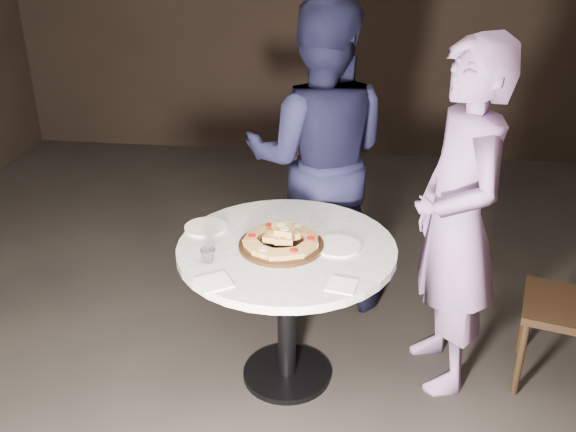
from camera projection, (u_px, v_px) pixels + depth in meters
The scene contains 12 objects.
floor at pixel (275, 382), 3.36m from camera, with size 7.00×7.00×0.00m, color black.
table at pixel (287, 271), 3.13m from camera, with size 1.37×1.37×0.79m.
serving_board at pixel (281, 245), 3.05m from camera, with size 0.41×0.41×0.02m, color black.
focaccia_pile at pixel (282, 238), 3.03m from camera, with size 0.36×0.36×0.10m.
plate_left at pixel (206, 227), 3.22m from camera, with size 0.21×0.21×0.01m, color white.
plate_right at pixel (338, 246), 3.04m from camera, with size 0.22×0.22×0.01m, color white.
water_glass at pixel (208, 256), 2.91m from camera, with size 0.07×0.07×0.06m, color silver.
napkin_near at pixel (214, 282), 2.76m from camera, with size 0.14×0.14×0.01m, color white.
napkin_far at pixel (342, 285), 2.74m from camera, with size 0.12×0.12×0.01m, color white.
chair_far at pixel (326, 182), 4.37m from camera, with size 0.51×0.53×0.96m.
diner_navy at pixel (319, 158), 3.75m from camera, with size 0.89×0.70×1.84m, color black.
diner_teal at pixel (457, 223), 3.06m from camera, with size 0.65×0.43×1.78m, color #8669A3.
Camera 1 is at (0.40, -2.61, 2.26)m, focal length 40.00 mm.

